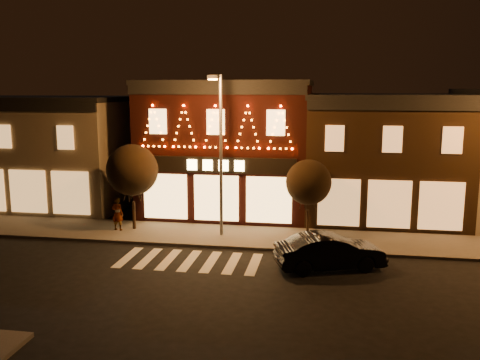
# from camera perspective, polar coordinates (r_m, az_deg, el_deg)

# --- Properties ---
(ground) EXTENTS (120.00, 120.00, 0.00)m
(ground) POSITION_cam_1_polar(r_m,az_deg,el_deg) (20.69, -8.50, -12.35)
(ground) COLOR black
(ground) RESTS_ON ground
(sidewalk_far) EXTENTS (44.00, 4.00, 0.15)m
(sidewalk_far) POSITION_cam_1_polar(r_m,az_deg,el_deg) (27.58, 0.64, -6.29)
(sidewalk_far) COLOR #47423D
(sidewalk_far) RESTS_ON ground
(building_left) EXTENTS (12.20, 8.28, 7.30)m
(building_left) POSITION_cam_1_polar(r_m,az_deg,el_deg) (37.60, -21.07, 3.03)
(building_left) COLOR #776B55
(building_left) RESTS_ON ground
(building_pulp) EXTENTS (10.20, 8.34, 8.30)m
(building_pulp) POSITION_cam_1_polar(r_m,az_deg,el_deg) (32.90, -1.18, 3.66)
(building_pulp) COLOR black
(building_pulp) RESTS_ON ground
(building_right_a) EXTENTS (9.20, 8.28, 7.50)m
(building_right_a) POSITION_cam_1_polar(r_m,az_deg,el_deg) (32.58, 15.49, 2.52)
(building_right_a) COLOR #342212
(building_right_a) RESTS_ON ground
(streetlamp_mid) EXTENTS (0.53, 1.91, 8.39)m
(streetlamp_mid) POSITION_cam_1_polar(r_m,az_deg,el_deg) (26.55, -2.24, 4.07)
(streetlamp_mid) COLOR #59595E
(streetlamp_mid) RESTS_ON sidewalk_far
(tree_left) EXTENTS (2.82, 2.82, 4.71)m
(tree_left) POSITION_cam_1_polar(r_m,az_deg,el_deg) (28.80, -11.78, 1.07)
(tree_left) COLOR black
(tree_left) RESTS_ON sidewalk_far
(tree_right) EXTENTS (2.40, 2.40, 4.02)m
(tree_right) POSITION_cam_1_polar(r_m,az_deg,el_deg) (27.46, 7.56, -0.26)
(tree_right) COLOR black
(tree_right) RESTS_ON sidewalk_far
(dark_sedan) EXTENTS (5.04, 3.18, 1.57)m
(dark_sedan) POSITION_cam_1_polar(r_m,az_deg,el_deg) (23.21, 9.87, -7.80)
(dark_sedan) COLOR black
(dark_sedan) RESTS_ON ground
(pedestrian) EXTENTS (0.73, 0.54, 1.85)m
(pedestrian) POSITION_cam_1_polar(r_m,az_deg,el_deg) (29.15, -13.35, -3.63)
(pedestrian) COLOR gray
(pedestrian) RESTS_ON sidewalk_far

